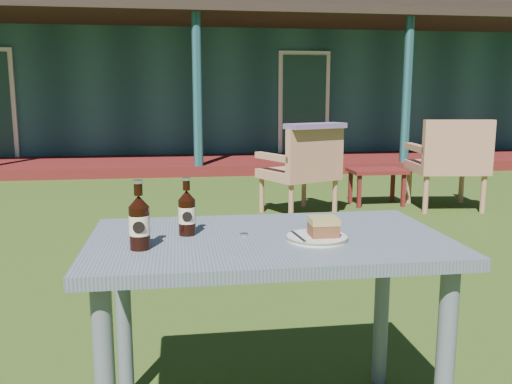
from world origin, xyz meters
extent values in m
plane|color=#334916|center=(0.00, 0.00, 0.00)|extent=(80.00, 80.00, 0.00)
cube|color=#1C444A|center=(0.00, 9.50, 1.30)|extent=(15.00, 6.00, 2.60)
cube|color=black|center=(0.00, 9.50, 2.75)|extent=(15.80, 6.80, 0.30)
cube|color=black|center=(0.00, 9.50, 3.15)|extent=(12.00, 3.50, 0.60)
cube|color=#5A1715|center=(0.00, 5.60, 0.08)|extent=(15.00, 1.80, 0.16)
cube|color=black|center=(0.00, 5.60, 2.45)|extent=(15.40, 2.00, 0.12)
cylinder|color=#1C444A|center=(0.00, 4.80, 1.23)|extent=(0.14, 0.14, 2.45)
cylinder|color=#1C444A|center=(3.25, 4.80, 1.23)|extent=(0.14, 0.14, 2.45)
cube|color=white|center=(2.00, 6.48, 1.00)|extent=(0.95, 0.06, 2.00)
cube|color=#193D38|center=(2.00, 6.45, 1.00)|extent=(0.80, 0.04, 1.85)
cylinder|color=brown|center=(3.00, 18.50, 4.75)|extent=(0.28, 0.28, 9.50)
cube|color=#545F6A|center=(0.00, -1.60, 0.70)|extent=(1.20, 0.70, 0.04)
cylinder|color=slate|center=(0.52, -1.87, 0.34)|extent=(0.06, 0.06, 0.68)
cylinder|color=slate|center=(-0.52, -1.33, 0.34)|extent=(0.06, 0.06, 0.68)
cylinder|color=slate|center=(0.52, -1.33, 0.34)|extent=(0.06, 0.06, 0.68)
cylinder|color=silver|center=(0.15, -1.67, 0.73)|extent=(0.20, 0.20, 0.01)
cylinder|color=olive|center=(0.15, -1.67, 0.73)|extent=(0.20, 0.20, 0.00)
cube|color=brown|center=(0.17, -1.67, 0.75)|extent=(0.09, 0.08, 0.04)
cube|color=#A58F49|center=(0.17, -1.67, 0.79)|extent=(0.09, 0.09, 0.02)
cube|color=silver|center=(0.08, -1.68, 0.74)|extent=(0.03, 0.14, 0.00)
cylinder|color=black|center=(-0.27, -1.54, 0.78)|extent=(0.06, 0.06, 0.12)
cone|color=black|center=(-0.27, -1.54, 0.86)|extent=(0.06, 0.06, 0.03)
cylinder|color=black|center=(-0.27, -1.54, 0.89)|extent=(0.02, 0.02, 0.03)
cylinder|color=silver|center=(-0.27, -1.54, 0.91)|extent=(0.03, 0.03, 0.01)
cylinder|color=beige|center=(-0.27, -1.54, 0.79)|extent=(0.06, 0.06, 0.06)
cylinder|color=black|center=(-0.27, -1.57, 0.79)|extent=(0.03, 0.00, 0.03)
cylinder|color=black|center=(-0.42, -1.70, 0.79)|extent=(0.06, 0.06, 0.13)
cone|color=black|center=(-0.42, -1.70, 0.87)|extent=(0.06, 0.06, 0.04)
cylinder|color=black|center=(-0.42, -1.70, 0.91)|extent=(0.03, 0.03, 0.04)
cylinder|color=silver|center=(-0.42, -1.70, 0.93)|extent=(0.03, 0.03, 0.01)
cylinder|color=beige|center=(-0.42, -1.70, 0.80)|extent=(0.06, 0.06, 0.06)
cylinder|color=black|center=(-0.42, -1.73, 0.80)|extent=(0.04, 0.00, 0.04)
cylinder|color=silver|center=(-0.08, -1.58, 0.72)|extent=(0.03, 0.03, 0.01)
cube|color=#B07558|center=(0.90, 1.99, 0.41)|extent=(0.85, 0.83, 0.09)
cube|color=#B07558|center=(1.02, 1.75, 0.67)|extent=(0.63, 0.35, 0.43)
cube|color=#B07558|center=(1.16, 2.13, 0.60)|extent=(0.30, 0.55, 0.06)
cube|color=#B07558|center=(0.63, 1.88, 0.60)|extent=(0.30, 0.55, 0.06)
cylinder|color=#B07558|center=(1.05, 2.33, 0.18)|extent=(0.05, 0.05, 0.36)
cylinder|color=#B07558|center=(0.55, 2.10, 0.18)|extent=(0.05, 0.05, 0.36)
cylinder|color=#B07558|center=(1.26, 1.87, 0.18)|extent=(0.05, 0.05, 0.36)
cylinder|color=#B07558|center=(0.76, 1.64, 0.18)|extent=(0.05, 0.05, 0.36)
cube|color=#B07558|center=(2.53, 2.05, 0.44)|extent=(0.78, 0.74, 0.10)
cube|color=#B07558|center=(2.50, 1.76, 0.73)|extent=(0.71, 0.17, 0.47)
cube|color=#B07558|center=(2.85, 2.03, 0.65)|extent=(0.15, 0.63, 0.07)
cube|color=#B07558|center=(2.22, 2.10, 0.65)|extent=(0.15, 0.63, 0.07)
cylinder|color=#B07558|center=(2.86, 2.29, 0.20)|extent=(0.06, 0.06, 0.39)
cylinder|color=#B07558|center=(2.27, 2.35, 0.20)|extent=(0.06, 0.06, 0.39)
cylinder|color=#B07558|center=(2.80, 1.74, 0.20)|extent=(0.06, 0.06, 0.39)
cylinder|color=#B07558|center=(2.20, 1.80, 0.20)|extent=(0.06, 0.06, 0.39)
cube|color=slate|center=(1.02, 1.75, 0.91)|extent=(0.66, 0.45, 0.05)
cube|color=#5A1715|center=(1.87, 2.31, 0.38)|extent=(0.60, 0.40, 0.04)
cube|color=#5A1715|center=(1.62, 2.16, 0.18)|extent=(0.04, 0.04, 0.36)
cube|color=#5A1715|center=(2.12, 2.16, 0.18)|extent=(0.04, 0.04, 0.36)
cube|color=#5A1715|center=(1.62, 2.46, 0.18)|extent=(0.04, 0.04, 0.36)
cube|color=#5A1715|center=(2.12, 2.46, 0.18)|extent=(0.04, 0.04, 0.36)
camera|label=1|loc=(-0.29, -3.35, 1.19)|focal=38.00mm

